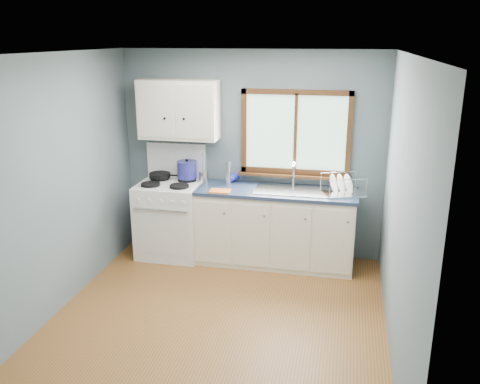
% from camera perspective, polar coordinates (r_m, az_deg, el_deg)
% --- Properties ---
extents(floor, '(3.20, 3.60, 0.02)m').
position_cam_1_polar(floor, '(5.05, -2.75, -14.56)').
color(floor, brown).
rests_on(floor, ground).
extents(ceiling, '(3.20, 3.60, 0.02)m').
position_cam_1_polar(ceiling, '(4.30, -3.25, 15.37)').
color(ceiling, white).
rests_on(ceiling, wall_back).
extents(wall_back, '(3.20, 0.02, 2.50)m').
position_cam_1_polar(wall_back, '(6.22, 1.28, 4.20)').
color(wall_back, slate).
rests_on(wall_back, ground).
extents(wall_front, '(3.20, 0.02, 2.50)m').
position_cam_1_polar(wall_front, '(2.94, -12.19, -11.47)').
color(wall_front, slate).
rests_on(wall_front, ground).
extents(wall_left, '(0.02, 3.60, 2.50)m').
position_cam_1_polar(wall_left, '(5.16, -20.56, 0.37)').
color(wall_left, slate).
rests_on(wall_left, ground).
extents(wall_right, '(0.02, 3.60, 2.50)m').
position_cam_1_polar(wall_right, '(4.40, 17.74, -2.11)').
color(wall_right, slate).
rests_on(wall_right, ground).
extents(gas_range, '(0.76, 0.69, 1.36)m').
position_cam_1_polar(gas_range, '(6.36, -7.78, -2.76)').
color(gas_range, white).
rests_on(gas_range, floor).
extents(base_cabinets, '(1.85, 0.60, 0.88)m').
position_cam_1_polar(base_cabinets, '(6.11, 3.96, -4.32)').
color(base_cabinets, '#F2E8CD').
rests_on(base_cabinets, floor).
extents(countertop, '(1.89, 0.64, 0.04)m').
position_cam_1_polar(countertop, '(5.95, 4.05, 0.07)').
color(countertop, '#1C2840').
rests_on(countertop, base_cabinets).
extents(sink, '(0.84, 0.46, 0.44)m').
position_cam_1_polar(sink, '(5.94, 5.76, -0.40)').
color(sink, silver).
rests_on(sink, countertop).
extents(window, '(1.36, 0.10, 1.03)m').
position_cam_1_polar(window, '(6.06, 6.23, 5.94)').
color(window, '#9EC6A8').
rests_on(window, wall_back).
extents(upper_cabinets, '(0.95, 0.35, 0.70)m').
position_cam_1_polar(upper_cabinets, '(6.16, -6.91, 9.16)').
color(upper_cabinets, '#F2E8CD').
rests_on(upper_cabinets, wall_back).
extents(skillet, '(0.41, 0.30, 0.05)m').
position_cam_1_polar(skillet, '(6.38, -8.97, 1.89)').
color(skillet, black).
rests_on(skillet, gas_range).
extents(stockpot, '(0.33, 0.33, 0.24)m').
position_cam_1_polar(stockpot, '(6.28, -5.98, 2.53)').
color(stockpot, navy).
rests_on(stockpot, gas_range).
extents(utensil_crock, '(0.14, 0.14, 0.36)m').
position_cam_1_polar(utensil_crock, '(6.21, -4.08, 1.72)').
color(utensil_crock, silver).
rests_on(utensil_crock, countertop).
extents(thermos, '(0.09, 0.09, 0.29)m').
position_cam_1_polar(thermos, '(6.10, -1.36, 2.14)').
color(thermos, silver).
rests_on(thermos, countertop).
extents(soap_bottle, '(0.13, 0.13, 0.26)m').
position_cam_1_polar(soap_bottle, '(6.17, -1.27, 2.20)').
color(soap_bottle, '#2530CF').
rests_on(soap_bottle, countertop).
extents(dish_towel, '(0.24, 0.18, 0.02)m').
position_cam_1_polar(dish_towel, '(5.85, -2.28, 0.10)').
color(dish_towel, orange).
rests_on(dish_towel, countertop).
extents(dish_rack, '(0.54, 0.48, 0.23)m').
position_cam_1_polar(dish_rack, '(5.87, 11.38, 0.35)').
color(dish_rack, silver).
rests_on(dish_rack, countertop).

